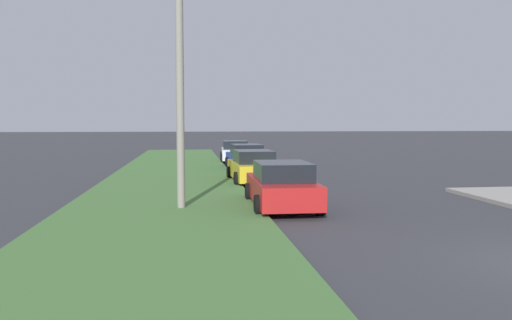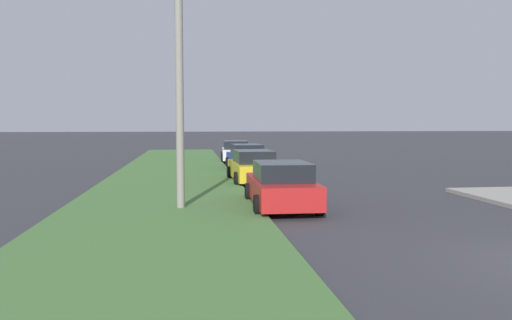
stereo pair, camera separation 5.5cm
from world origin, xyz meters
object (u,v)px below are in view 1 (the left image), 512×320
Objects in this scene: streetlight at (192,66)px; parked_car_red at (282,186)px; parked_car_yellow at (253,167)px; parked_car_white at (235,152)px; parked_car_blue at (246,157)px.

parked_car_red is at bearing -87.59° from streetlight.
parked_car_yellow and parked_car_white have the same top height.
parked_car_red is 12.96m from parked_car_blue.
parked_car_white is (11.99, -0.32, 0.00)m from parked_car_yellow.
parked_car_red and parked_car_white have the same top height.
parked_car_red is at bearing 175.34° from parked_car_blue.
parked_car_white is 19.40m from streetlight.
parked_car_yellow is at bearing -178.44° from parked_car_white.
streetlight is at bearing 163.44° from parked_car_blue.
parked_car_red is 0.99× the size of parked_car_yellow.
parked_car_red and parked_car_yellow have the same top height.
parked_car_white is at bearing -3.49° from parked_car_yellow.
streetlight is (-13.07, 3.17, 3.67)m from parked_car_blue.
streetlight is at bearing 156.10° from parked_car_yellow.
parked_car_red is 18.69m from parked_car_white.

